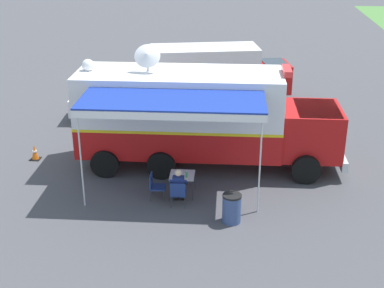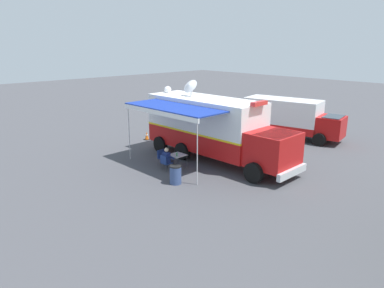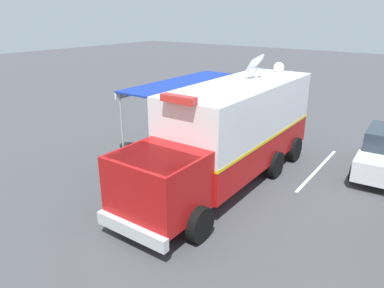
{
  "view_description": "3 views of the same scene",
  "coord_description": "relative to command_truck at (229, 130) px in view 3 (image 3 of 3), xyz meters",
  "views": [
    {
      "loc": [
        17.88,
        2.06,
        8.43
      ],
      "look_at": [
        1.02,
        0.54,
        1.24
      ],
      "focal_mm": 49.92,
      "sensor_mm": 36.0,
      "label": 1
    },
    {
      "loc": [
        14.35,
        14.1,
        6.49
      ],
      "look_at": [
        1.49,
        0.53,
        1.19
      ],
      "focal_mm": 33.39,
      "sensor_mm": 36.0,
      "label": 2
    },
    {
      "loc": [
        -6.12,
        11.22,
        5.84
      ],
      "look_at": [
        1.71,
        0.68,
        1.03
      ],
      "focal_mm": 33.66,
      "sensor_mm": 36.0,
      "label": 3
    }
  ],
  "objects": [
    {
      "name": "ground_plane",
      "position": [
        -0.02,
        -0.75,
        -1.94
      ],
      "size": [
        100.0,
        100.0,
        0.0
      ],
      "primitive_type": "plane",
      "color": "#47474C"
    },
    {
      "name": "lot_stripe",
      "position": [
        -2.36,
        -2.98,
        -1.94
      ],
      "size": [
        0.21,
        4.8,
        0.01
      ],
      "primitive_type": "cube",
      "rotation": [
        0.0,
        0.0,
        0.02
      ],
      "color": "silver",
      "rests_on": "ground"
    },
    {
      "name": "command_truck",
      "position": [
        0.0,
        0.0,
        0.0
      ],
      "size": [
        5.0,
        9.53,
        4.53
      ],
      "color": "#B71414",
      "rests_on": "ground"
    },
    {
      "name": "folding_table",
      "position": [
        2.39,
        -0.41,
        -1.27
      ],
      "size": [
        0.81,
        0.81,
        0.73
      ],
      "color": "silver",
      "rests_on": "ground"
    },
    {
      "name": "water_bottle",
      "position": [
        2.55,
        -0.25,
        -1.11
      ],
      "size": [
        0.07,
        0.07,
        0.22
      ],
      "color": "#3F9959",
      "rests_on": "folding_table"
    },
    {
      "name": "folding_chair_at_table",
      "position": [
        3.19,
        -0.45,
        -1.43
      ],
      "size": [
        0.49,
        0.49,
        0.87
      ],
      "color": "navy",
      "rests_on": "ground"
    },
    {
      "name": "folding_chair_beside_table",
      "position": [
        2.74,
        -1.25,
        -1.43
      ],
      "size": [
        0.49,
        0.49,
        0.87
      ],
      "color": "navy",
      "rests_on": "ground"
    },
    {
      "name": "seated_responder",
      "position": [
        3.0,
        -0.45,
        -1.29
      ],
      "size": [
        0.67,
        0.56,
        1.25
      ],
      "color": "navy",
      "rests_on": "ground"
    },
    {
      "name": "trash_bin",
      "position": [
        3.94,
        1.25,
        -1.49
      ],
      "size": [
        0.57,
        0.57,
        0.91
      ],
      "color": "#384C7F",
      "rests_on": "ground"
    },
    {
      "name": "traffic_cone",
      "position": [
        0.1,
        -6.24,
        -1.66
      ],
      "size": [
        0.36,
        0.36,
        0.58
      ],
      "color": "black",
      "rests_on": "ground"
    }
  ]
}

